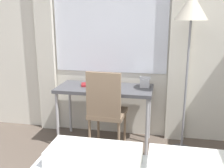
{
  "coord_description": "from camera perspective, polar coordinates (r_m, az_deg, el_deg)",
  "views": [
    {
      "loc": [
        0.4,
        -0.68,
        1.57
      ],
      "look_at": [
        -0.11,
        1.89,
        0.88
      ],
      "focal_mm": 42.0,
      "sensor_mm": 36.0,
      "label": 1
    }
  ],
  "objects": [
    {
      "name": "desk_chair",
      "position": [
        2.96,
        -1.3,
        -5.25
      ],
      "size": [
        0.42,
        0.42,
        0.99
      ],
      "rotation": [
        0.0,
        0.0,
        -0.05
      ],
      "color": "#8C7259",
      "rests_on": "ground_plane"
    },
    {
      "name": "wall_back_with_window",
      "position": [
        3.35,
        3.74,
        11.05
      ],
      "size": [
        4.94,
        0.13,
        2.7
      ],
      "color": "silver",
      "rests_on": "ground_plane"
    },
    {
      "name": "desk",
      "position": [
        3.18,
        -1.59,
        -1.83
      ],
      "size": [
        1.15,
        0.52,
        0.73
      ],
      "color": "#4C4C51",
      "rests_on": "ground_plane"
    },
    {
      "name": "book",
      "position": [
        3.24,
        -4.11,
        -0.09
      ],
      "size": [
        0.32,
        0.22,
        0.02
      ],
      "rotation": [
        0.0,
        0.0,
        0.29
      ],
      "color": "maroon",
      "rests_on": "desk"
    },
    {
      "name": "telephone",
      "position": [
        3.2,
        7.19,
        0.38
      ],
      "size": [
        0.13,
        0.14,
        0.12
      ],
      "color": "silver",
      "rests_on": "desk"
    },
    {
      "name": "standing_lamp",
      "position": [
        2.92,
        16.8,
        13.29
      ],
      "size": [
        0.34,
        0.34,
        1.79
      ],
      "color": "#4C4C51",
      "rests_on": "ground_plane"
    }
  ]
}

